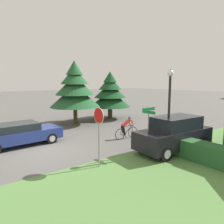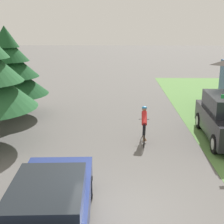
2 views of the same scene
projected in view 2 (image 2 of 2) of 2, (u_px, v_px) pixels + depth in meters
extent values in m
plane|color=#5B5956|center=(118.00, 217.00, 8.08)|extent=(140.00, 140.00, 0.00)
cube|color=navy|center=(49.00, 211.00, 7.25)|extent=(2.11, 4.79, 0.65)
cube|color=black|center=(47.00, 194.00, 6.97)|extent=(1.76, 2.38, 0.44)
cylinder|color=black|center=(30.00, 188.00, 8.84)|extent=(0.27, 0.66, 0.65)
cylinder|color=#ADADB2|center=(30.00, 188.00, 8.84)|extent=(0.27, 0.39, 0.38)
cylinder|color=black|center=(88.00, 187.00, 8.89)|extent=(0.27, 0.66, 0.65)
cylinder|color=#ADADB2|center=(88.00, 187.00, 8.89)|extent=(0.27, 0.39, 0.38)
torus|color=black|center=(144.00, 138.00, 12.64)|extent=(0.08, 0.76, 0.76)
torus|color=black|center=(144.00, 130.00, 13.69)|extent=(0.08, 0.76, 0.76)
cylinder|color=black|center=(144.00, 132.00, 12.86)|extent=(0.05, 0.19, 0.60)
cylinder|color=black|center=(144.00, 129.00, 13.24)|extent=(0.07, 0.68, 0.65)
cylinder|color=black|center=(144.00, 122.00, 13.08)|extent=(0.08, 0.81, 0.07)
cylinder|color=black|center=(144.00, 138.00, 12.82)|extent=(0.06, 0.36, 0.16)
cylinder|color=black|center=(144.00, 132.00, 12.67)|extent=(0.04, 0.23, 0.48)
cylinder|color=black|center=(144.00, 124.00, 13.58)|extent=(0.04, 0.12, 0.51)
cylinder|color=black|center=(144.00, 119.00, 13.47)|extent=(0.44, 0.05, 0.02)
ellipsoid|color=black|center=(144.00, 125.00, 12.70)|extent=(0.09, 0.20, 0.05)
cylinder|color=black|center=(144.00, 130.00, 12.75)|extent=(0.12, 0.26, 0.51)
cylinder|color=black|center=(144.00, 130.00, 12.92)|extent=(0.12, 0.27, 0.66)
cylinder|color=#8C6647|center=(144.00, 138.00, 12.92)|extent=(0.08, 0.08, 0.30)
cylinder|color=#8C6647|center=(145.00, 139.00, 13.10)|extent=(0.17, 0.08, 0.21)
cylinder|color=red|center=(144.00, 118.00, 12.93)|extent=(0.26, 0.73, 0.54)
cylinder|color=red|center=(144.00, 117.00, 13.19)|extent=(0.08, 0.26, 0.36)
cylinder|color=red|center=(144.00, 115.00, 13.46)|extent=(0.08, 0.26, 0.36)
sphere|color=#8C6647|center=(144.00, 109.00, 13.13)|extent=(0.19, 0.19, 0.19)
ellipsoid|color=#267FBF|center=(144.00, 108.00, 13.12)|extent=(0.22, 0.18, 0.12)
cylinder|color=black|center=(200.00, 121.00, 14.92)|extent=(0.30, 0.77, 0.75)
cylinder|color=#ADADB2|center=(200.00, 121.00, 14.92)|extent=(0.30, 0.45, 0.44)
cylinder|color=black|center=(216.00, 144.00, 11.97)|extent=(0.30, 0.77, 0.75)
cylinder|color=#ADADB2|center=(216.00, 144.00, 11.97)|extent=(0.30, 0.45, 0.44)
cylinder|color=#4C3823|center=(11.00, 105.00, 16.88)|extent=(0.47, 0.47, 1.21)
cone|color=#194723|center=(8.00, 78.00, 16.49)|extent=(4.13, 4.13, 1.70)
cone|color=#194723|center=(7.00, 63.00, 16.27)|extent=(3.22, 3.22, 1.50)
cone|color=#194723|center=(6.00, 49.00, 16.07)|extent=(2.31, 2.31, 1.29)
cone|color=#194723|center=(5.00, 36.00, 15.91)|extent=(1.40, 1.40, 1.09)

